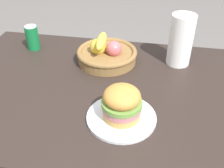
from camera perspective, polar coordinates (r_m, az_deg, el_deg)
The scene contains 6 objects.
dining_table at distance 1.18m, azimuth -1.37°, elevation -4.74°, with size 1.40×0.90×0.75m.
plate at distance 0.96m, azimuth 2.04°, elevation -7.20°, with size 0.25×0.25×0.01m, color white.
sandwich at distance 0.92m, azimuth 2.13°, elevation -4.07°, with size 0.14×0.14×0.13m.
soda_can at distance 1.45m, azimuth -16.81°, elevation 9.58°, with size 0.07×0.07×0.13m.
fruit_basket at distance 1.28m, azimuth -1.19°, elevation 6.59°, with size 0.29×0.29×0.14m.
paper_towel_roll at distance 1.27m, azimuth 14.63°, elevation 9.14°, with size 0.11×0.11×0.24m, color white.
Camera 1 is at (0.19, -0.88, 1.41)m, focal length 42.35 mm.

